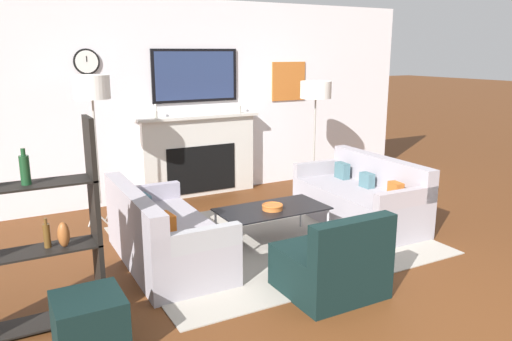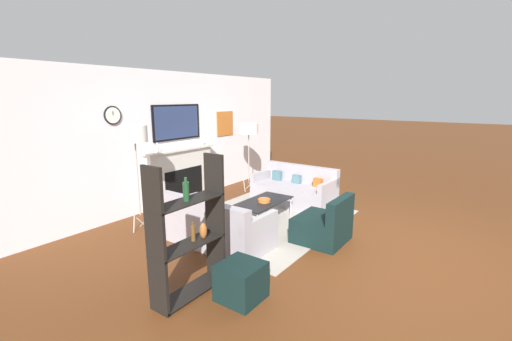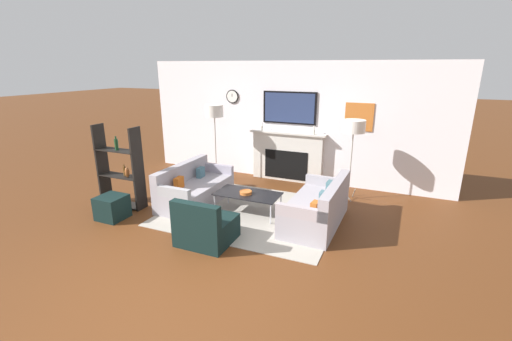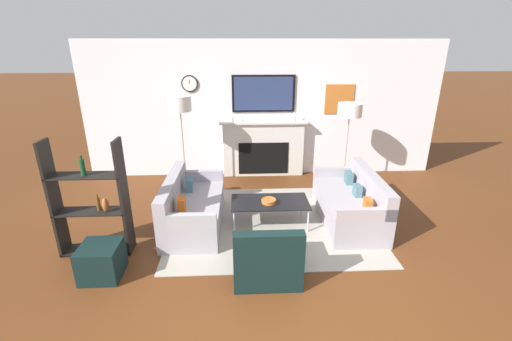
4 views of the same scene
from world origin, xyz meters
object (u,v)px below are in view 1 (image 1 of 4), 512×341
(decorative_bowl, at_px, (272,207))
(armchair, at_px, (332,266))
(floor_lamp_right, at_px, (316,91))
(couch_right, at_px, (361,200))
(shelf_unit, at_px, (35,234))
(ottoman, at_px, (90,325))
(couch_left, at_px, (163,236))
(floor_lamp_left, at_px, (92,89))
(coffee_table, at_px, (272,210))

(decorative_bowl, bearing_deg, armchair, -95.71)
(floor_lamp_right, bearing_deg, couch_right, -102.04)
(couch_right, height_order, floor_lamp_right, floor_lamp_right)
(armchair, distance_m, decorative_bowl, 1.21)
(shelf_unit, bearing_deg, ottoman, -65.06)
(couch_left, bearing_deg, armchair, -51.03)
(floor_lamp_right, bearing_deg, ottoman, -144.70)
(shelf_unit, bearing_deg, floor_lamp_left, 67.32)
(decorative_bowl, relative_size, ottoman, 0.50)
(floor_lamp_left, bearing_deg, couch_left, -78.02)
(ottoman, bearing_deg, shelf_unit, 114.94)
(armchair, bearing_deg, floor_lamp_left, 116.51)
(floor_lamp_left, bearing_deg, armchair, -63.49)
(floor_lamp_right, distance_m, shelf_unit, 4.49)
(ottoman, bearing_deg, coffee_table, 28.38)
(armchair, bearing_deg, floor_lamp_right, 57.66)
(coffee_table, relative_size, shelf_unit, 0.75)
(shelf_unit, bearing_deg, decorative_bowl, 13.70)
(couch_right, xyz_separation_m, ottoman, (-3.38, -1.20, -0.08))
(coffee_table, xyz_separation_m, decorative_bowl, (-0.02, -0.04, 0.05))
(armchair, xyz_separation_m, coffee_table, (0.14, 1.23, 0.12))
(couch_left, height_order, armchair, couch_left)
(armchair, xyz_separation_m, shelf_unit, (-2.21, 0.63, 0.48))
(floor_lamp_right, height_order, shelf_unit, floor_lamp_right)
(couch_right, relative_size, armchair, 2.16)
(floor_lamp_left, xyz_separation_m, shelf_unit, (-0.87, -2.07, -0.87))
(couch_left, xyz_separation_m, floor_lamp_right, (2.76, 1.40, 1.19))
(couch_right, xyz_separation_m, armchair, (-1.41, -1.30, -0.04))
(floor_lamp_right, bearing_deg, shelf_unit, -152.14)
(armchair, height_order, decorative_bowl, armchair)
(couch_right, distance_m, ottoman, 3.58)
(couch_right, relative_size, shelf_unit, 1.08)
(floor_lamp_left, bearing_deg, coffee_table, -44.55)
(armchair, relative_size, floor_lamp_right, 0.48)
(armchair, xyz_separation_m, floor_lamp_left, (-1.35, 2.70, 1.35))
(armchair, bearing_deg, shelf_unit, 164.20)
(coffee_table, height_order, floor_lamp_left, floor_lamp_left)
(couch_right, distance_m, shelf_unit, 3.71)
(ottoman, bearing_deg, armchair, -2.81)
(couch_right, height_order, armchair, couch_right)
(armchair, distance_m, floor_lamp_left, 3.30)
(couch_left, bearing_deg, shelf_unit, -150.05)
(couch_left, xyz_separation_m, shelf_unit, (-1.16, -0.67, 0.46))
(couch_left, relative_size, decorative_bowl, 7.43)
(floor_lamp_left, bearing_deg, shelf_unit, -112.68)
(armchair, bearing_deg, couch_right, 42.59)
(coffee_table, distance_m, floor_lamp_right, 2.41)
(couch_left, bearing_deg, ottoman, -127.40)
(decorative_bowl, bearing_deg, ottoman, -152.24)
(couch_right, distance_m, coffee_table, 1.27)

